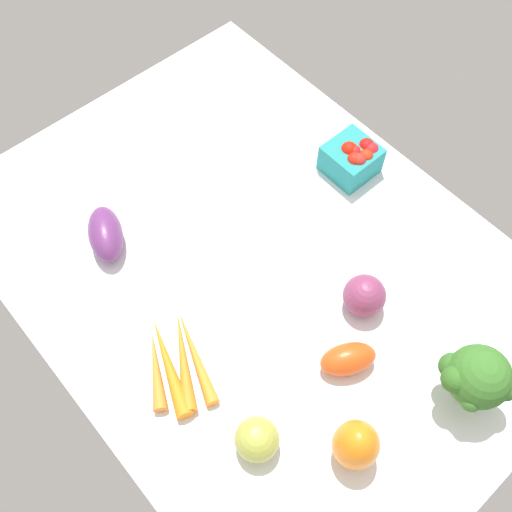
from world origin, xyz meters
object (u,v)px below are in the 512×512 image
Objects in this scene: red_onion_near_basket at (364,296)px; eggplant at (106,234)px; carrot_bunch at (176,362)px; berry_basket at (353,158)px; heirloom_tomato_green at (257,439)px; broccoli_head at (477,378)px; roma_tomato at (348,359)px; bell_pepper_orange at (356,445)px.

eggplant is at bearing 33.06° from red_onion_near_basket.
berry_basket reaches higher than carrot_bunch.
berry_basket reaches higher than heirloom_tomato_green.
berry_basket reaches higher than eggplant.
red_onion_near_basket is 46.44cm from eggplant.
heirloom_tomato_green is at bearing -157.99° from eggplant.
red_onion_near_basket is 0.63× the size of eggplant.
broccoli_head is at bearing -178.60° from red_onion_near_basket.
roma_tomato is 39.99cm from berry_basket.
carrot_bunch is (18.13, 20.67, -1.30)cm from roma_tomato.
heirloom_tomato_green is (0.06, 19.26, 0.81)cm from roma_tomato.
heirloom_tomato_green is 0.52× the size of broccoli_head.
carrot_bunch is at bearing 42.53° from broccoli_head.
carrot_bunch is at bearing 100.38° from berry_basket.
bell_pepper_orange reaches higher than heirloom_tomato_green.
broccoli_head reaches higher than carrot_bunch.
red_onion_near_basket is at bearing -49.98° from bell_pepper_orange.
eggplant is (26.54, -4.94, 1.76)cm from carrot_bunch.
bell_pepper_orange is (-10.23, -9.90, 1.66)cm from heirloom_tomato_green.
red_onion_near_basket is 0.56× the size of broccoli_head.
bell_pepper_orange is (-28.30, -11.31, 3.77)cm from carrot_bunch.
eggplant is at bearing 23.27° from broccoli_head.
heirloom_tomato_green is 33.52cm from broccoli_head.
roma_tomato reaches higher than carrot_bunch.
berry_basket is (21.51, -19.62, 0.18)cm from red_onion_near_basket.
carrot_bunch is at bearing -164.00° from eggplant.
red_onion_near_basket is at bearing 137.63° from berry_basket.
roma_tomato is 0.49× the size of carrot_bunch.
heirloom_tomato_green is 0.59× the size of eggplant.
broccoli_head is (-33.56, -30.79, 6.67)cm from carrot_bunch.
red_onion_near_basket is 0.39× the size of carrot_bunch.
red_onion_near_basket is 24.80cm from bell_pepper_orange.
broccoli_head reaches higher than red_onion_near_basket.
berry_basket is (9.14, -49.89, 2.52)cm from carrot_bunch.
roma_tomato is 1.36× the size of heirloom_tomato_green.
roma_tomato is 1.01× the size of berry_basket.
red_onion_near_basket is at bearing -78.84° from heirloom_tomato_green.
broccoli_head is 20.39cm from bell_pepper_orange.
roma_tomato is 0.80× the size of eggplant.
berry_basket is 55.59cm from heirloom_tomato_green.
bell_pepper_orange is (-15.92, 18.96, 1.43)cm from red_onion_near_basket.
heirloom_tomato_green is at bearing 62.19° from broccoli_head.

